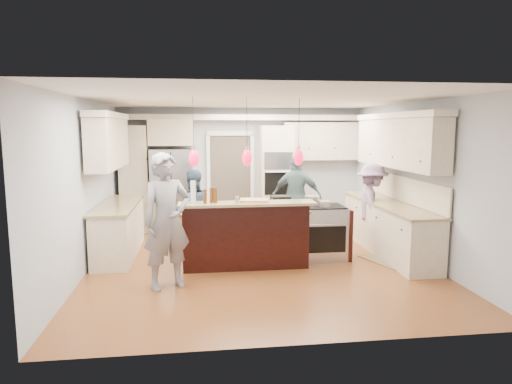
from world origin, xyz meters
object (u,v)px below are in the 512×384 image
kitchen_island (244,234)px  person_bar_end (167,221)px  island_range (324,232)px  refrigerator (172,190)px  person_far_left (193,211)px

kitchen_island → person_bar_end: (-1.19, -1.12, 0.47)m
island_range → person_bar_end: 2.90m
refrigerator → island_range: refrigerator is taller
refrigerator → kitchen_island: (1.30, -2.57, -0.41)m
person_bar_end → person_far_left: size_ratio=1.27×
person_bar_end → refrigerator: bearing=66.3°
person_bar_end → person_far_left: 1.93m
kitchen_island → island_range: (1.41, 0.08, -0.03)m
island_range → person_far_left: 2.39m
refrigerator → island_range: (2.71, -2.49, -0.44)m
kitchen_island → island_range: bearing=3.1°
kitchen_island → person_far_left: 1.19m
person_bar_end → island_range: bearing=-0.8°
refrigerator → person_far_left: (0.45, -1.79, -0.15)m
refrigerator → person_bar_end: 3.69m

